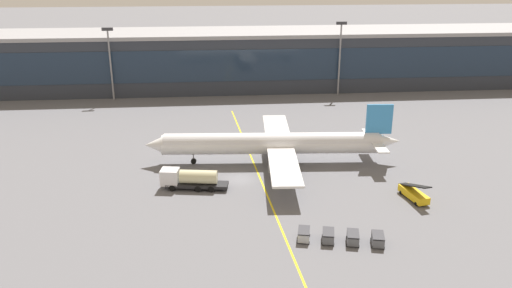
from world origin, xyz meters
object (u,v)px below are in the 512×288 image
at_px(main_airliner, 273,143).
at_px(baggage_cart_3, 378,239).
at_px(fuel_tanker, 190,179).
at_px(belt_loader, 414,193).
at_px(baggage_cart_1, 328,236).
at_px(baggage_cart_2, 353,238).
at_px(baggage_cart_0, 304,234).

distance_m(main_airliner, baggage_cart_3, 31.49).
xyz_separation_m(main_airliner, baggage_cart_3, (10.07, -29.68, -3.05)).
bearing_deg(baggage_cart_3, main_airliner, 108.75).
bearing_deg(fuel_tanker, main_airliner, 33.67).
relative_size(belt_loader, baggage_cart_1, 2.40).
bearing_deg(baggage_cart_2, baggage_cart_1, 167.19).
xyz_separation_m(fuel_tanker, baggage_cart_3, (24.84, -19.84, -0.96)).
distance_m(fuel_tanker, baggage_cart_1, 26.19).
bearing_deg(baggage_cart_0, baggage_cart_3, -12.81).
height_order(belt_loader, baggage_cart_3, belt_loader).
bearing_deg(belt_loader, main_airliner, 139.43).
height_order(fuel_tanker, baggage_cart_2, fuel_tanker).
bearing_deg(baggage_cart_1, baggage_cart_0, 167.19).
xyz_separation_m(fuel_tanker, belt_loader, (34.60, -7.13, -0.76)).
bearing_deg(baggage_cart_1, baggage_cart_2, -12.81).
height_order(baggage_cart_1, baggage_cart_2, same).
relative_size(main_airliner, baggage_cart_3, 15.80).
height_order(belt_loader, baggage_cart_1, belt_loader).
bearing_deg(belt_loader, baggage_cart_3, -127.51).
bearing_deg(baggage_cart_0, fuel_tanker, 131.17).
bearing_deg(main_airliner, baggage_cart_2, -76.51).
height_order(belt_loader, baggage_cart_2, belt_loader).
bearing_deg(baggage_cart_1, fuel_tanker, 135.29).
bearing_deg(baggage_cart_0, belt_loader, 28.96).
bearing_deg(baggage_cart_3, baggage_cart_0, 167.19).
distance_m(baggage_cart_0, baggage_cart_1, 3.20).
bearing_deg(fuel_tanker, baggage_cart_3, -38.60).
bearing_deg(baggage_cart_2, baggage_cart_0, 167.19).
distance_m(fuel_tanker, baggage_cart_0, 23.54).
relative_size(fuel_tanker, baggage_cart_1, 3.78).
bearing_deg(baggage_cart_3, fuel_tanker, 141.40).
xyz_separation_m(main_airliner, belt_loader, (19.82, -16.97, -2.84)).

